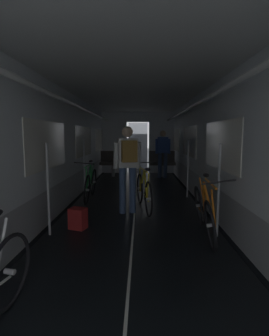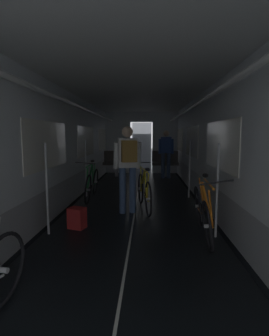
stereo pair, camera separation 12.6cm
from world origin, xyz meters
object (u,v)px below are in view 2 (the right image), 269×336
at_px(bench_seat_far_left, 116,161).
at_px(person_cyclist_aisle, 128,161).
at_px(bicycle_orange, 203,211).
at_px(bench_seat_far_right, 165,161).
at_px(bicycle_yellow_in_aisle, 144,191).
at_px(person_standing_near_bench, 166,151).
at_px(bicycle_green, 92,183).
at_px(backpack_on_floor, 77,218).

xyz_separation_m(bench_seat_far_left, person_cyclist_aisle, (0.77, -4.78, 0.45)).
bearing_deg(bicycle_orange, person_cyclist_aisle, 136.50).
bearing_deg(bench_seat_far_right, bicycle_orange, -88.23).
height_order(bicycle_yellow_in_aisle, person_standing_near_bench, person_standing_near_bench).
relative_size(bench_seat_far_right, bicycle_green, 0.58).
height_order(person_cyclist_aisle, bicycle_yellow_in_aisle, person_cyclist_aisle).
bearing_deg(bench_seat_far_left, person_standing_near_bench, -11.79).
bearing_deg(bicycle_orange, person_standing_near_bench, 91.86).
bearing_deg(bench_seat_far_right, backpack_on_floor, -107.54).
bearing_deg(person_cyclist_aisle, bicycle_yellow_in_aisle, 40.27).
xyz_separation_m(bench_seat_far_left, bicycle_green, (-0.17, -3.67, -0.18)).
bearing_deg(backpack_on_floor, bicycle_orange, -7.07).
distance_m(bicycle_orange, person_standing_near_bench, 5.59).
bearing_deg(bicycle_yellow_in_aisle, person_standing_near_bench, 80.19).
bearing_deg(bicycle_orange, backpack_on_floor, 172.93).
distance_m(bench_seat_far_left, bench_seat_far_right, 1.80).
height_order(bicycle_green, bicycle_orange, bicycle_orange).
bearing_deg(person_standing_near_bench, bicycle_green, -120.86).
relative_size(person_cyclist_aisle, bicycle_yellow_in_aisle, 1.01).
bearing_deg(bicycle_green, bicycle_orange, -46.47).
xyz_separation_m(bench_seat_far_right, person_cyclist_aisle, (-1.03, -4.78, 0.45)).
relative_size(bicycle_green, bicycle_yellow_in_aisle, 1.01).
relative_size(bicycle_yellow_in_aisle, person_standing_near_bench, 0.99).
distance_m(bench_seat_far_right, person_standing_near_bench, 0.55).
bearing_deg(person_standing_near_bench, bicycle_yellow_in_aisle, -99.81).
xyz_separation_m(bicycle_orange, person_cyclist_aisle, (-1.21, 1.15, 0.64)).
bearing_deg(bicycle_orange, bench_seat_far_left, 108.48).
height_order(bicycle_green, bicycle_yellow_in_aisle, bicycle_green).
relative_size(person_standing_near_bench, backpack_on_floor, 4.96).
bearing_deg(bench_seat_far_right, bicycle_green, -118.17).
bearing_deg(backpack_on_floor, person_cyclist_aisle, 49.62).
height_order(bicycle_green, backpack_on_floor, bicycle_green).
relative_size(bicycle_orange, backpack_on_floor, 4.99).
xyz_separation_m(bench_seat_far_right, backpack_on_floor, (-1.80, -5.69, -0.40)).
relative_size(bench_seat_far_right, bicycle_orange, 0.58).
bearing_deg(bicycle_orange, bench_seat_far_right, 91.77).
relative_size(bicycle_yellow_in_aisle, backpack_on_floor, 4.92).
relative_size(bicycle_orange, person_cyclist_aisle, 1.01).
bearing_deg(person_cyclist_aisle, bench_seat_far_left, 99.16).
xyz_separation_m(bench_seat_far_left, bicycle_yellow_in_aisle, (1.09, -4.52, -0.18)).
height_order(bench_seat_far_right, person_standing_near_bench, person_standing_near_bench).
xyz_separation_m(bicycle_green, backpack_on_floor, (0.17, -2.02, -0.21)).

